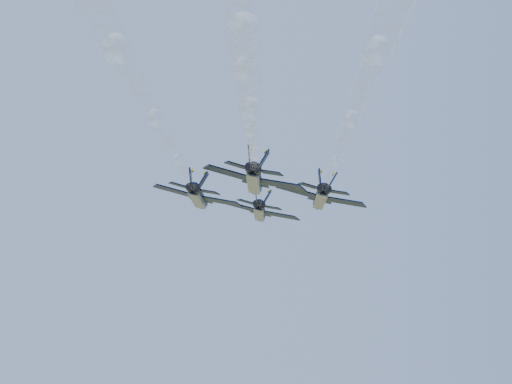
{
  "coord_description": "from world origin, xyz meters",
  "views": [
    {
      "loc": [
        -4.06,
        -102.45,
        82.74
      ],
      "look_at": [
        -1.8,
        3.23,
        100.13
      ],
      "focal_mm": 55.0,
      "sensor_mm": 36.0,
      "label": 1
    }
  ],
  "objects_px": {
    "jet_right": "(321,197)",
    "jet_slot": "(255,180)",
    "jet_left": "(198,197)",
    "jet_lead": "(260,211)"
  },
  "relations": [
    {
      "from": "jet_left",
      "to": "jet_right",
      "type": "distance_m",
      "value": 16.44
    },
    {
      "from": "jet_lead",
      "to": "jet_left",
      "type": "xyz_separation_m",
      "value": [
        -8.6,
        -13.82,
        0.0
      ]
    },
    {
      "from": "jet_lead",
      "to": "jet_slot",
      "type": "distance_m",
      "value": 26.9
    },
    {
      "from": "jet_left",
      "to": "jet_slot",
      "type": "bearing_deg",
      "value": -58.53
    },
    {
      "from": "jet_right",
      "to": "jet_slot",
      "type": "xyz_separation_m",
      "value": [
        -9.16,
        -13.16,
        0.0
      ]
    },
    {
      "from": "jet_lead",
      "to": "jet_left",
      "type": "relative_size",
      "value": 1.0
    },
    {
      "from": "jet_right",
      "to": "jet_left",
      "type": "bearing_deg",
      "value": -177.31
    },
    {
      "from": "jet_right",
      "to": "jet_slot",
      "type": "distance_m",
      "value": 16.03
    },
    {
      "from": "jet_right",
      "to": "jet_slot",
      "type": "height_order",
      "value": "same"
    },
    {
      "from": "jet_left",
      "to": "jet_lead",
      "type": "bearing_deg",
      "value": 60.41
    }
  ]
}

